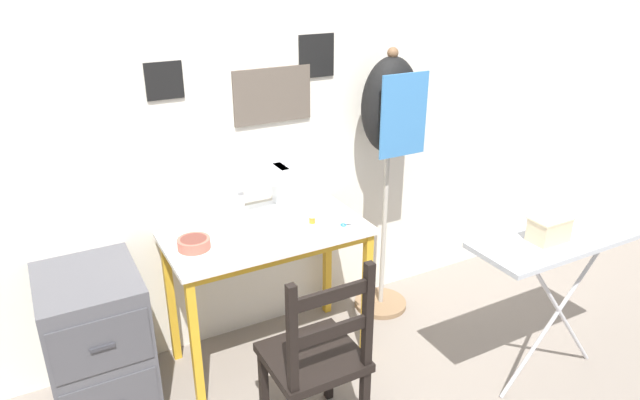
{
  "coord_description": "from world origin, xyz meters",
  "views": [
    {
      "loc": [
        -0.98,
        -2.11,
        2.02
      ],
      "look_at": [
        0.29,
        0.23,
        0.87
      ],
      "focal_mm": 32.0,
      "sensor_mm": 36.0,
      "label": 1
    }
  ],
  "objects": [
    {
      "name": "ground_plane",
      "position": [
        0.0,
        0.0,
        0.0
      ],
      "size": [
        14.0,
        14.0,
        0.0
      ],
      "primitive_type": "plane",
      "color": "gray"
    },
    {
      "name": "wall_back",
      "position": [
        0.0,
        0.58,
        1.28
      ],
      "size": [
        10.0,
        0.07,
        2.55
      ],
      "color": "silver",
      "rests_on": "ground_plane"
    },
    {
      "name": "sewing_table",
      "position": [
        0.0,
        0.24,
        0.64
      ],
      "size": [
        1.01,
        0.51,
        0.75
      ],
      "color": "silver",
      "rests_on": "ground_plane"
    },
    {
      "name": "sewing_machine",
      "position": [
        0.05,
        0.35,
        0.89
      ],
      "size": [
        0.34,
        0.16,
        0.32
      ],
      "color": "white",
      "rests_on": "sewing_table"
    },
    {
      "name": "fabric_bowl",
      "position": [
        -0.37,
        0.25,
        0.78
      ],
      "size": [
        0.15,
        0.15,
        0.05
      ],
      "color": "#B25647",
      "rests_on": "sewing_table"
    },
    {
      "name": "scissors",
      "position": [
        0.4,
        0.12,
        0.75
      ],
      "size": [
        0.14,
        0.09,
        0.01
      ],
      "color": "silver",
      "rests_on": "sewing_table"
    },
    {
      "name": "thread_spool_near_machine",
      "position": [
        0.24,
        0.23,
        0.77
      ],
      "size": [
        0.04,
        0.04,
        0.04
      ],
      "color": "orange",
      "rests_on": "sewing_table"
    },
    {
      "name": "wooden_chair",
      "position": [
        -0.06,
        -0.38,
        0.43
      ],
      "size": [
        0.4,
        0.38,
        0.92
      ],
      "color": "black",
      "rests_on": "ground_plane"
    },
    {
      "name": "filing_cabinet",
      "position": [
        -0.86,
        0.29,
        0.36
      ],
      "size": [
        0.44,
        0.54,
        0.71
      ],
      "color": "#4C4C51",
      "rests_on": "ground_plane"
    },
    {
      "name": "dress_form",
      "position": [
        0.79,
        0.36,
        1.18
      ],
      "size": [
        0.34,
        0.32,
        1.58
      ],
      "color": "#846647",
      "rests_on": "ground_plane"
    },
    {
      "name": "ironing_board",
      "position": [
        1.18,
        -0.6,
        0.79
      ],
      "size": [
        1.05,
        0.33,
        0.85
      ],
      "color": "#ADB2B7",
      "rests_on": "ground_plane"
    },
    {
      "name": "storage_box",
      "position": [
        1.0,
        -0.6,
        0.9
      ],
      "size": [
        0.18,
        0.12,
        0.11
      ],
      "color": "beige",
      "rests_on": "ironing_board"
    }
  ]
}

